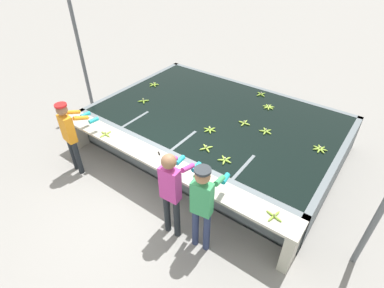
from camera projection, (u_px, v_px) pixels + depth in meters
name	position (u px, v px, depth m)	size (l,w,h in m)	color
ground_plane	(155.00, 199.00, 5.88)	(80.00, 80.00, 0.00)	gray
wash_tank	(217.00, 130.00, 7.08)	(5.42, 3.61, 0.86)	slate
work_ledge	(160.00, 168.00, 5.65)	(5.42, 0.45, 0.86)	#B7B2A3
worker_0	(70.00, 132.00, 5.99)	(0.47, 0.74, 1.64)	#1E2328
worker_1	(172.00, 188.00, 4.66)	(0.43, 0.73, 1.72)	#1E2328
worker_2	(203.00, 201.00, 4.44)	(0.48, 0.74, 1.70)	navy
banana_bunch_floating_0	(210.00, 130.00, 6.27)	(0.28, 0.27, 0.08)	#8CB738
banana_bunch_floating_1	(225.00, 160.00, 5.47)	(0.27, 0.28, 0.08)	#93BC3D
banana_bunch_floating_2	(268.00, 107.00, 7.04)	(0.28, 0.28, 0.08)	#9EC642
banana_bunch_floating_3	(244.00, 123.00, 6.47)	(0.28, 0.28, 0.08)	#9EC642
banana_bunch_floating_4	(154.00, 85.00, 8.00)	(0.27, 0.28, 0.08)	#8CB738
banana_bunch_floating_5	(206.00, 148.00, 5.76)	(0.26, 0.26, 0.08)	#9EC642
banana_bunch_floating_6	(266.00, 131.00, 6.22)	(0.28, 0.27, 0.08)	#93BC3D
banana_bunch_floating_7	(261.00, 94.00, 7.55)	(0.27, 0.27, 0.08)	#7FAD33
banana_bunch_floating_8	(143.00, 101.00, 7.28)	(0.23, 0.23, 0.08)	#7FAD33
banana_bunch_floating_9	(320.00, 149.00, 5.74)	(0.28, 0.27, 0.08)	#93BC3D
banana_bunch_ledge_0	(274.00, 216.00, 4.43)	(0.28, 0.28, 0.08)	#8CB738
banana_bunch_ledge_1	(106.00, 134.00, 6.13)	(0.28, 0.28, 0.08)	#9EC642
knife_0	(160.00, 156.00, 5.59)	(0.31, 0.22, 0.02)	silver
knife_1	(80.00, 117.00, 6.70)	(0.30, 0.23, 0.02)	silver
support_post_left	(82.00, 56.00, 7.66)	(0.09, 0.09, 3.20)	slate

